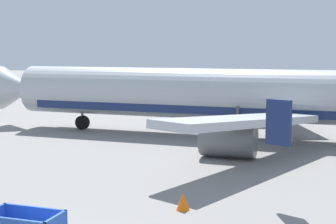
# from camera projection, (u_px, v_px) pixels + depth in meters

# --- Properties ---
(grass_strip) EXTENTS (220.00, 28.00, 0.06)m
(grass_strip) POSITION_uv_depth(u_px,v_px,m) (287.00, 96.00, 69.09)
(grass_strip) COLOR #477A38
(grass_strip) RESTS_ON ground
(airplane) EXTENTS (37.56, 30.29, 11.34)m
(airplane) POSITION_uv_depth(u_px,v_px,m) (224.00, 96.00, 37.02)
(airplane) COLOR #B2B7BC
(airplane) RESTS_ON ground
(traffic_cone_near_plane) EXTENTS (0.54, 0.54, 0.71)m
(traffic_cone_near_plane) POSITION_uv_depth(u_px,v_px,m) (183.00, 202.00, 20.62)
(traffic_cone_near_plane) COLOR orange
(traffic_cone_near_plane) RESTS_ON ground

